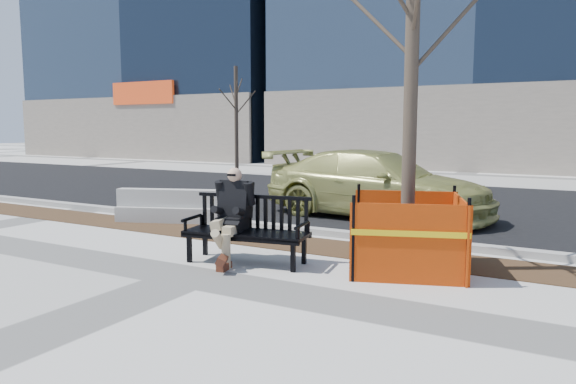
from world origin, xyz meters
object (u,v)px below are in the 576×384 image
object	(u,v)px
seated_man	(233,261)
tree_fence	(406,270)
sedan	(377,217)
jersey_barrier_left	(175,222)
bench	(247,263)

from	to	relation	value
seated_man	tree_fence	xyz separation A→B (m)	(2.54, 0.80, 0.00)
tree_fence	sedan	world-z (taller)	tree_fence
sedan	seated_man	bearing A→B (deg)	178.90
tree_fence	jersey_barrier_left	bearing A→B (deg)	166.01
tree_fence	bench	bearing A→B (deg)	-160.50
seated_man	sedan	distance (m)	5.02
sedan	jersey_barrier_left	bearing A→B (deg)	132.75
tree_fence	sedan	xyz separation A→B (m)	(-1.97, 4.19, 0.00)
tree_fence	jersey_barrier_left	xyz separation A→B (m)	(-5.62, 1.40, 0.00)
bench	seated_man	size ratio (longest dim) A/B	1.35
bench	tree_fence	distance (m)	2.41
bench	jersey_barrier_left	xyz separation A→B (m)	(-3.35, 2.21, 0.00)
jersey_barrier_left	sedan	bearing A→B (deg)	17.00
bench	seated_man	bearing A→B (deg)	168.47
tree_fence	jersey_barrier_left	size ratio (longest dim) A/B	2.30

